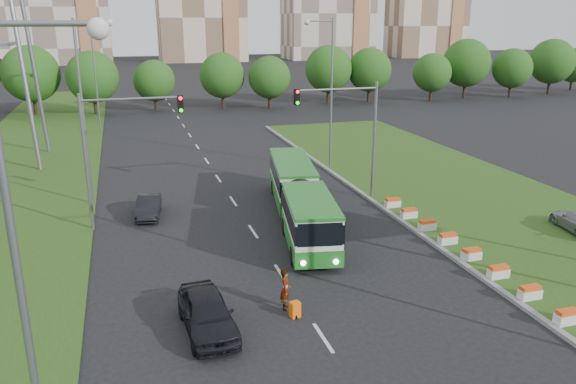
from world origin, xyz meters
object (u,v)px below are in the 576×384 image
object	(u,v)px
articulated_bus	(297,197)
pedestrian	(285,289)
car_left_near	(207,313)
car_left_far	(149,206)
traffic_mast_median	(353,123)
traffic_mast_left	(114,139)
shopping_trolley	(295,310)

from	to	relation	value
articulated_bus	pedestrian	distance (m)	10.93
car_left_near	car_left_far	size ratio (longest dim) A/B	1.18
car_left_far	traffic_mast_median	bearing A→B (deg)	5.61
traffic_mast_left	pedestrian	world-z (taller)	traffic_mast_left
traffic_mast_median	pedestrian	distance (m)	16.44
traffic_mast_left	shopping_trolley	size ratio (longest dim) A/B	11.71
traffic_mast_median	car_left_far	xyz separation A→B (m)	(-13.47, 0.49, -4.70)
shopping_trolley	pedestrian	bearing A→B (deg)	89.66
car_left_near	articulated_bus	bearing A→B (deg)	53.74
pedestrian	car_left_near	bearing A→B (deg)	125.08
traffic_mast_left	traffic_mast_median	bearing A→B (deg)	3.77
pedestrian	traffic_mast_median	bearing A→B (deg)	-11.53
traffic_mast_left	car_left_near	world-z (taller)	traffic_mast_left
traffic_mast_median	car_left_far	size ratio (longest dim) A/B	2.04
pedestrian	articulated_bus	bearing A→B (deg)	1.02
traffic_mast_left	car_left_near	xyz separation A→B (m)	(3.15, -13.19, -4.56)
car_left_far	pedestrian	bearing A→B (deg)	-62.68
car_left_near	traffic_mast_left	bearing A→B (deg)	100.18
articulated_bus	car_left_near	xyz separation A→B (m)	(-7.22, -11.11, -0.77)
car_left_near	shopping_trolley	bearing A→B (deg)	-2.42
car_left_near	car_left_far	world-z (taller)	car_left_near
traffic_mast_left	shopping_trolley	distance (m)	15.62
traffic_mast_left	articulated_bus	world-z (taller)	traffic_mast_left
traffic_mast_left	pedestrian	size ratio (longest dim) A/B	4.38
shopping_trolley	car_left_far	bearing A→B (deg)	96.20
traffic_mast_median	shopping_trolley	distance (m)	17.17
traffic_mast_left	articulated_bus	xyz separation A→B (m)	(10.37, -2.08, -3.79)
car_left_far	car_left_near	bearing A→B (deg)	-76.65
car_left_near	pedestrian	bearing A→B (deg)	10.73
traffic_mast_left	pedestrian	xyz separation A→B (m)	(6.62, -12.33, -4.44)
articulated_bus	traffic_mast_median	bearing A→B (deg)	43.15
articulated_bus	pedestrian	world-z (taller)	articulated_bus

